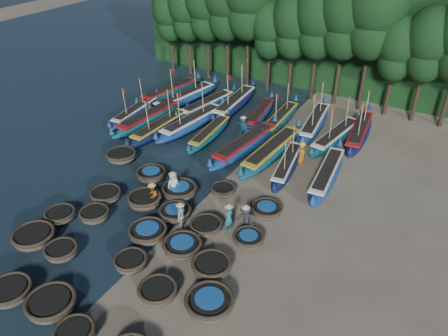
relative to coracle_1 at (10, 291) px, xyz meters
The scene contains 61 objects.
ground 11.02m from the coracle_1, 70.05° to the left, with size 120.00×120.00×0.00m, color #7C715B.
foliage_wall 34.36m from the coracle_1, 83.67° to the left, with size 40.00×3.00×10.00m, color black.
coracle_1 is the anchor object (origin of this frame).
coracle_2 2.38m from the coracle_1, 11.30° to the left, with size 2.46×2.46×0.78m.
coracle_3 4.47m from the coracle_1, ahead, with size 2.11×2.11×0.68m.
coracle_5 3.93m from the coracle_1, 124.41° to the left, with size 2.37×2.37×0.78m.
coracle_6 3.22m from the coracle_1, 90.70° to the left, with size 2.09×2.09×0.72m.
coracle_7 5.81m from the coracle_1, 50.33° to the left, with size 2.12×2.12×0.71m.
coracle_8 7.13m from the coracle_1, 29.96° to the left, with size 1.95×1.95×0.74m.
coracle_9 9.67m from the coracle_1, 25.64° to the left, with size 2.39×2.39×0.84m.
coracle_10 6.00m from the coracle_1, 115.26° to the left, with size 2.18×2.18×0.65m.
coracle_11 6.50m from the coracle_1, 96.96° to the left, with size 2.18×2.18×0.70m.
coracle_12 7.40m from the coracle_1, 65.93° to the left, with size 2.65×2.65×0.76m.
coracle_13 8.65m from the coracle_1, 51.47° to the left, with size 2.63×2.63×0.78m.
coracle_14 9.81m from the coracle_1, 39.61° to the left, with size 2.11×2.11×0.82m.
coracle_15 8.50m from the coracle_1, 101.18° to the left, with size 2.16×2.16×0.67m.
coracle_16 9.07m from the coracle_1, 83.88° to the left, with size 2.37×2.37×0.85m.
coracle_17 9.62m from the coracle_1, 70.16° to the left, with size 1.98×1.98×0.68m.
coracle_18 10.50m from the coracle_1, 57.99° to the left, with size 2.25×2.25×0.69m.
coracle_19 12.28m from the coracle_1, 48.28° to the left, with size 2.06×2.06×0.69m.
coracle_20 13.14m from the coracle_1, 107.88° to the left, with size 2.20×2.20×0.75m.
coracle_21 11.66m from the coracle_1, 92.87° to the left, with size 2.14×2.14×0.74m.
coracle_22 11.23m from the coracle_1, 78.72° to the left, with size 2.67×2.67×0.78m.
coracle_23 13.34m from the coracle_1, 69.95° to the left, with size 1.63×1.63×0.66m.
coracle_24 14.43m from the coracle_1, 56.80° to the left, with size 2.00×2.00×0.67m.
long_boat_0 20.36m from the coracle_1, 112.96° to the left, with size 2.04×7.55×3.22m.
long_boat_1 19.29m from the coracle_1, 108.26° to the left, with size 2.12×8.89×1.57m.
long_boat_2 17.94m from the coracle_1, 103.62° to the left, with size 1.62×8.18×3.47m.
long_boat_3 19.54m from the coracle_1, 97.02° to the left, with size 2.60×8.83×3.78m.
long_boat_4 18.71m from the coracle_1, 90.75° to the left, with size 1.86×7.25×1.28m.
long_boat_5 18.50m from the coracle_1, 80.10° to the left, with size 2.57×8.99×1.59m.
long_boat_6 19.14m from the coracle_1, 73.82° to the left, with size 2.20×9.20×1.62m.
long_boat_7 18.68m from the coracle_1, 68.03° to the left, with size 2.44×7.28×3.13m.
long_boat_8 20.05m from the coracle_1, 60.64° to the left, with size 2.21×8.19×1.45m.
long_boat_9 25.17m from the coracle_1, 108.48° to the left, with size 2.82×8.49×1.51m.
long_boat_10 24.11m from the coracle_1, 104.07° to the left, with size 3.00×8.98×3.86m.
long_boat_11 23.39m from the coracle_1, 98.06° to the left, with size 2.74×8.11×1.45m.
long_boat_12 24.66m from the coracle_1, 92.99° to the left, with size 2.20×8.96×3.81m.
long_boat_13 23.94m from the coracle_1, 86.12° to the left, with size 2.27×7.31×1.30m.
long_boat_14 24.12m from the coracle_1, 81.47° to the left, with size 1.67×7.85×3.34m.
long_boat_15 25.28m from the coracle_1, 75.38° to the left, with size 2.55×8.66×3.70m.
long_boat_16 24.63m from the coracle_1, 69.40° to the left, with size 2.69×8.26×3.55m.
long_boat_17 26.60m from the coracle_1, 67.84° to the left, with size 2.32×8.60×3.67m.
fisherman_0 11.03m from the coracle_1, 80.24° to the left, with size 0.88×1.02×1.97m.
fisherman_1 11.75m from the coracle_1, 55.69° to the left, with size 0.55×0.72×1.97m.
fisherman_2 9.48m from the coracle_1, 81.65° to the left, with size 0.88×0.96×1.80m.
fisherman_3 12.58m from the coracle_1, 53.50° to the left, with size 1.14×0.67×1.95m.
fisherman_4 9.43m from the coracle_1, 64.05° to the left, with size 0.69×1.09×1.92m.
fisherman_5 20.52m from the coracle_1, 84.90° to the left, with size 1.64×0.81×1.89m.
fisherman_6 20.19m from the coracle_1, 68.30° to the left, with size 0.76×0.95×1.89m.
tree_0 33.19m from the coracle_1, 111.97° to the left, with size 3.68×3.68×8.68m.
tree_1 32.54m from the coracle_1, 108.14° to the left, with size 4.09×4.09×9.65m.
tree_2 32.05m from the coracle_1, 104.14° to the left, with size 4.51×4.51×10.63m.
tree_3 31.73m from the coracle_1, 99.99° to the left, with size 4.92×4.92×11.60m.
tree_5 30.86m from the coracle_1, 91.41° to the left, with size 3.68×3.68×8.68m.
tree_6 31.02m from the coracle_1, 87.07° to the left, with size 4.09×4.09×9.65m.
tree_7 31.36m from the coracle_1, 82.76° to the left, with size 4.51×4.51×10.63m.
tree_8 31.88m from the coracle_1, 78.53° to the left, with size 4.92×4.92×11.60m.
tree_9 32.57m from the coracle_1, 74.43° to the left, with size 5.34×5.34×12.58m.
tree_10 32.67m from the coracle_1, 70.48° to the left, with size 3.68×3.68×8.68m.
tree_11 33.62m from the coracle_1, 66.72° to the left, with size 4.09×4.09×9.65m.
Camera 1 is at (12.51, -17.79, 16.61)m, focal length 35.00 mm.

